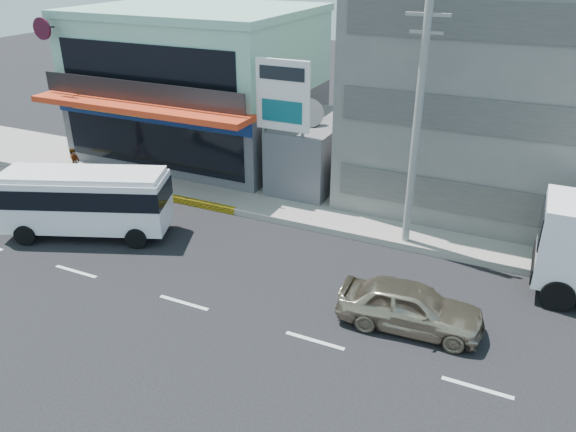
{
  "coord_description": "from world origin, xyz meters",
  "views": [
    {
      "loc": [
        10.3,
        -13.39,
        11.33
      ],
      "look_at": [
        2.27,
        3.82,
        2.2
      ],
      "focal_mm": 35.0,
      "sensor_mm": 36.0,
      "label": 1
    }
  ],
  "objects_px": {
    "billboard": "(283,104)",
    "satellite_dish": "(308,124)",
    "sedan": "(410,306)",
    "concrete_building": "(549,54)",
    "motorcycle_rider": "(77,176)",
    "minibus": "(86,198)",
    "shop_building": "(201,87)",
    "utility_pole_near": "(417,127)"
  },
  "relations": [
    {
      "from": "billboard",
      "to": "shop_building",
      "type": "bearing_deg",
      "value": 147.68
    },
    {
      "from": "satellite_dish",
      "to": "motorcycle_rider",
      "type": "distance_m",
      "value": 12.16
    },
    {
      "from": "billboard",
      "to": "motorcycle_rider",
      "type": "relative_size",
      "value": 3.19
    },
    {
      "from": "sedan",
      "to": "minibus",
      "type": "bearing_deg",
      "value": 83.86
    },
    {
      "from": "satellite_dish",
      "to": "utility_pole_near",
      "type": "height_order",
      "value": "utility_pole_near"
    },
    {
      "from": "shop_building",
      "to": "billboard",
      "type": "xyz_separation_m",
      "value": [
        7.5,
        -4.75,
        0.93
      ]
    },
    {
      "from": "utility_pole_near",
      "to": "minibus",
      "type": "relative_size",
      "value": 1.38
    },
    {
      "from": "concrete_building",
      "to": "motorcycle_rider",
      "type": "distance_m",
      "value": 23.45
    },
    {
      "from": "shop_building",
      "to": "satellite_dish",
      "type": "height_order",
      "value": "shop_building"
    },
    {
      "from": "minibus",
      "to": "utility_pole_near",
      "type": "bearing_deg",
      "value": 20.44
    },
    {
      "from": "billboard",
      "to": "utility_pole_near",
      "type": "relative_size",
      "value": 0.69
    },
    {
      "from": "concrete_building",
      "to": "motorcycle_rider",
      "type": "bearing_deg",
      "value": -157.61
    },
    {
      "from": "billboard",
      "to": "minibus",
      "type": "xyz_separation_m",
      "value": [
        -6.17,
        -6.52,
        -3.2
      ]
    },
    {
      "from": "shop_building",
      "to": "utility_pole_near",
      "type": "xyz_separation_m",
      "value": [
        14.0,
        -6.55,
        1.15
      ]
    },
    {
      "from": "satellite_dish",
      "to": "minibus",
      "type": "relative_size",
      "value": 0.21
    },
    {
      "from": "utility_pole_near",
      "to": "satellite_dish",
      "type": "bearing_deg",
      "value": 149.04
    },
    {
      "from": "billboard",
      "to": "concrete_building",
      "type": "bearing_deg",
      "value": 28.92
    },
    {
      "from": "sedan",
      "to": "concrete_building",
      "type": "bearing_deg",
      "value": -14.31
    },
    {
      "from": "minibus",
      "to": "sedan",
      "type": "xyz_separation_m",
      "value": [
        14.17,
        -0.67,
        -0.93
      ]
    },
    {
      "from": "utility_pole_near",
      "to": "minibus",
      "type": "height_order",
      "value": "utility_pole_near"
    },
    {
      "from": "shop_building",
      "to": "minibus",
      "type": "height_order",
      "value": "shop_building"
    },
    {
      "from": "shop_building",
      "to": "concrete_building",
      "type": "distance_m",
      "value": 18.28
    },
    {
      "from": "satellite_dish",
      "to": "sedan",
      "type": "xyz_separation_m",
      "value": [
        7.5,
        -8.99,
        -2.77
      ]
    },
    {
      "from": "satellite_dish",
      "to": "sedan",
      "type": "relative_size",
      "value": 0.32
    },
    {
      "from": "concrete_building",
      "to": "utility_pole_near",
      "type": "height_order",
      "value": "concrete_building"
    },
    {
      "from": "shop_building",
      "to": "utility_pole_near",
      "type": "distance_m",
      "value": 15.5
    },
    {
      "from": "satellite_dish",
      "to": "motorcycle_rider",
      "type": "bearing_deg",
      "value": -157.07
    },
    {
      "from": "billboard",
      "to": "sedan",
      "type": "relative_size",
      "value": 1.47
    },
    {
      "from": "shop_building",
      "to": "billboard",
      "type": "height_order",
      "value": "shop_building"
    },
    {
      "from": "billboard",
      "to": "satellite_dish",
      "type": "bearing_deg",
      "value": 74.48
    },
    {
      "from": "utility_pole_near",
      "to": "sedan",
      "type": "height_order",
      "value": "utility_pole_near"
    },
    {
      "from": "concrete_building",
      "to": "billboard",
      "type": "bearing_deg",
      "value": -151.08
    },
    {
      "from": "concrete_building",
      "to": "satellite_dish",
      "type": "height_order",
      "value": "concrete_building"
    },
    {
      "from": "minibus",
      "to": "concrete_building",
      "type": "bearing_deg",
      "value": 36.47
    },
    {
      "from": "sedan",
      "to": "motorcycle_rider",
      "type": "relative_size",
      "value": 2.17
    },
    {
      "from": "satellite_dish",
      "to": "minibus",
      "type": "height_order",
      "value": "satellite_dish"
    },
    {
      "from": "shop_building",
      "to": "sedan",
      "type": "bearing_deg",
      "value": -37.6
    },
    {
      "from": "shop_building",
      "to": "motorcycle_rider",
      "type": "xyz_separation_m",
      "value": [
        -2.89,
        -7.55,
        -3.28
      ]
    },
    {
      "from": "minibus",
      "to": "sedan",
      "type": "distance_m",
      "value": 14.22
    },
    {
      "from": "sedan",
      "to": "utility_pole_near",
      "type": "bearing_deg",
      "value": 12.14
    },
    {
      "from": "concrete_building",
      "to": "motorcycle_rider",
      "type": "xyz_separation_m",
      "value": [
        -20.89,
        -8.61,
        -6.29
      ]
    },
    {
      "from": "concrete_building",
      "to": "satellite_dish",
      "type": "distance_m",
      "value": 11.3
    }
  ]
}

